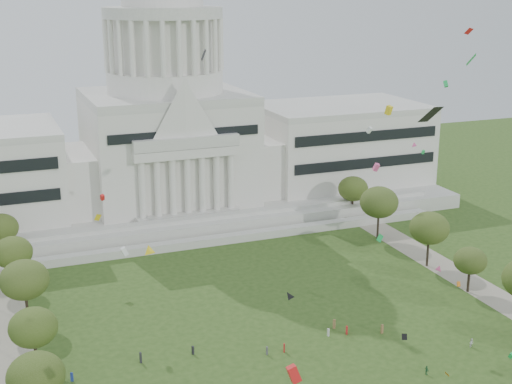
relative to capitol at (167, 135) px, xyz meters
name	(u,v)px	position (x,y,z in m)	size (l,w,h in m)	color
capitol	(167,135)	(0.00, 0.00, 0.00)	(160.00, 64.50, 91.30)	beige
path_right	(495,297)	(48.00, -83.59, -22.28)	(8.00, 160.00, 0.04)	gray
row_tree_l_2	(36,376)	(-45.04, -96.29, -13.79)	(8.42, 8.42, 11.97)	black
row_tree_l_3	(33,328)	(-44.09, -79.67, -14.09)	(8.12, 8.12, 11.55)	black
row_tree_r_3	(470,261)	(44.40, -79.10, -15.21)	(7.01, 7.01, 9.98)	black
row_tree_l_4	(24,280)	(-44.08, -61.17, -12.90)	(9.29, 9.29, 13.21)	black
row_tree_r_4	(429,228)	(44.76, -63.55, -13.01)	(9.19, 9.19, 13.06)	black
row_tree_l_5	(13,253)	(-45.22, -42.58, -13.88)	(8.33, 8.33, 11.85)	black
row_tree_r_5	(379,202)	(43.49, -43.40, -12.37)	(9.82, 9.82, 13.96)	black
row_tree_l_6	(1,228)	(-46.87, -24.45, -14.02)	(8.19, 8.19, 11.64)	black
row_tree_r_6	(353,189)	(45.96, -25.46, -13.79)	(8.42, 8.42, 11.97)	black
person_2	(472,343)	(29.70, -99.45, -21.46)	(0.81, 0.50, 1.67)	silver
person_10	(427,370)	(16.62, -104.54, -21.48)	(0.95, 0.52, 1.62)	#33723F
kite_swarm	(361,230)	(2.47, -105.34, 5.37)	(88.13, 104.98, 59.64)	green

